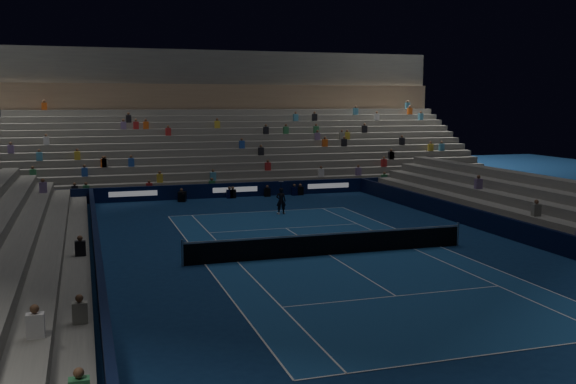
# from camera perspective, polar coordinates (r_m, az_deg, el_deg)

# --- Properties ---
(ground) EXTENTS (90.00, 90.00, 0.00)m
(ground) POSITION_cam_1_polar(r_m,az_deg,el_deg) (28.67, 3.62, -5.53)
(ground) COLOR #0D2650
(ground) RESTS_ON ground
(court_surface) EXTENTS (10.97, 23.77, 0.01)m
(court_surface) POSITION_cam_1_polar(r_m,az_deg,el_deg) (28.67, 3.62, -5.52)
(court_surface) COLOR navy
(court_surface) RESTS_ON ground
(sponsor_barrier_far) EXTENTS (44.00, 0.25, 1.00)m
(sponsor_barrier_far) POSITION_cam_1_polar(r_m,az_deg,el_deg) (46.05, -4.68, 0.18)
(sponsor_barrier_far) COLOR black
(sponsor_barrier_far) RESTS_ON ground
(sponsor_barrier_east) EXTENTS (0.25, 37.00, 1.00)m
(sponsor_barrier_east) POSITION_cam_1_polar(r_m,az_deg,el_deg) (33.25, 19.45, -3.22)
(sponsor_barrier_east) COLOR black
(sponsor_barrier_east) RESTS_ON ground
(sponsor_barrier_west) EXTENTS (0.25, 37.00, 1.00)m
(sponsor_barrier_west) POSITION_cam_1_polar(r_m,az_deg,el_deg) (26.73, -16.27, -5.72)
(sponsor_barrier_west) COLOR black
(sponsor_barrier_west) RESTS_ON ground
(grandstand_main) EXTENTS (44.00, 15.20, 11.20)m
(grandstand_main) POSITION_cam_1_polar(r_m,az_deg,el_deg) (54.94, -6.89, 4.40)
(grandstand_main) COLOR slate
(grandstand_main) RESTS_ON ground
(grandstand_west) EXTENTS (5.00, 37.00, 2.50)m
(grandstand_west) POSITION_cam_1_polar(r_m,az_deg,el_deg) (26.81, -23.76, -5.13)
(grandstand_west) COLOR slate
(grandstand_west) RESTS_ON ground
(tennis_net) EXTENTS (12.90, 0.10, 1.10)m
(tennis_net) POSITION_cam_1_polar(r_m,az_deg,el_deg) (28.56, 3.63, -4.55)
(tennis_net) COLOR #B2B2B7
(tennis_net) RESTS_ON ground
(tennis_player) EXTENTS (0.67, 0.54, 1.58)m
(tennis_player) POSITION_cam_1_polar(r_m,az_deg,el_deg) (38.85, -0.61, -0.79)
(tennis_player) COLOR black
(tennis_player) RESTS_ON ground
(broadcast_camera) EXTENTS (0.67, 1.04, 0.67)m
(broadcast_camera) POSITION_cam_1_polar(r_m,az_deg,el_deg) (44.38, -9.23, -0.39)
(broadcast_camera) COLOR black
(broadcast_camera) RESTS_ON ground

